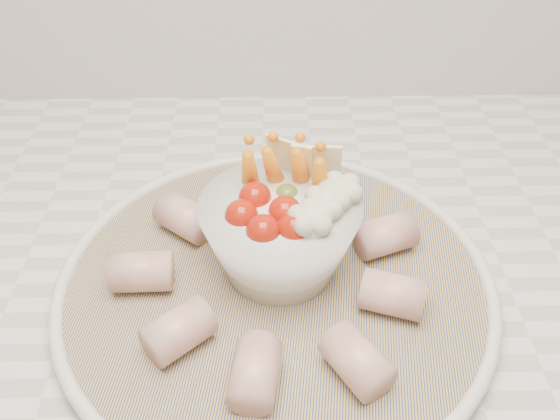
{
  "coord_description": "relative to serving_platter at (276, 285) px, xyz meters",
  "views": [
    {
      "loc": [
        0.07,
        1.02,
        1.34
      ],
      "look_at": [
        0.07,
        1.42,
        1.0
      ],
      "focal_mm": 40.0,
      "sensor_mm": 36.0,
      "label": 1
    }
  ],
  "objects": [
    {
      "name": "veggie_bowl",
      "position": [
        0.01,
        0.02,
        0.05
      ],
      "size": [
        0.14,
        0.14,
        0.11
      ],
      "color": "white",
      "rests_on": "serving_platter"
    },
    {
      "name": "serving_platter",
      "position": [
        0.0,
        0.0,
        0.0
      ],
      "size": [
        0.44,
        0.44,
        0.02
      ],
      "color": "navy",
      "rests_on": "kitchen_counter"
    },
    {
      "name": "cured_meat_rolls",
      "position": [
        -0.0,
        0.0,
        0.02
      ],
      "size": [
        0.28,
        0.27,
        0.04
      ],
      "color": "#B35752",
      "rests_on": "serving_platter"
    }
  ]
}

